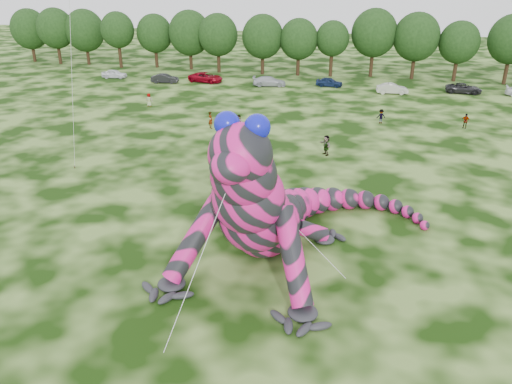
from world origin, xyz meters
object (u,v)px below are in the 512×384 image
Objects in this scene: spectator_2 at (381,116)px; tree_8 at (299,47)px; tree_9 at (332,49)px; spectator_4 at (149,100)px; spectator_0 at (211,120)px; spectator_1 at (239,123)px; tree_12 at (458,51)px; tree_11 at (415,46)px; spectator_3 at (465,121)px; tree_7 at (263,44)px; tree_2 at (86,37)px; tree_5 at (190,40)px; car_3 at (269,81)px; tree_6 at (218,43)px; tree_3 at (118,40)px; tree_0 at (31,35)px; inflatable_gecko at (272,174)px; tree_4 at (155,41)px; car_5 at (392,89)px; car_4 at (329,82)px; spectator_5 at (326,145)px; car_2 at (206,77)px; car_0 at (114,74)px; tree_1 at (57,36)px; tree_13 at (510,50)px; tree_10 at (373,43)px; car_6 at (464,88)px; car_1 at (165,78)px.

tree_8 is at bearing -79.25° from spectator_2.
spectator_4 is at bearing -129.27° from tree_9.
spectator_0 is at bearing 2.50° from spectator_2.
tree_12 is at bearing 90.72° from spectator_1.
tree_11 is 27.64m from spectator_3.
tree_7 is at bearing -178.22° from tree_12.
tree_5 is (19.89, -0.33, 0.08)m from tree_2.
tree_5 is 2.02× the size of car_3.
tree_6 is at bearing -178.39° from tree_12.
tree_0 is at bearing 173.44° from tree_3.
tree_11 is at bearing 117.66° from spectator_3.
tree_4 is (-32.21, 57.09, -0.28)m from inflatable_gecko.
tree_6 is at bearing 64.87° from car_5.
tree_12 is at bearing -4.18° from tree_11.
tree_7 is 14.47m from car_4.
car_2 is at bearing -179.01° from spectator_5.
tree_7 is 2.21× the size of car_5.
car_0 is at bearing 101.66° from car_2.
tree_9 is 34.02m from spectator_0.
tree_1 is 1.13× the size of tree_9.
tree_0 is at bearing 178.52° from tree_13.
car_3 is at bearing -71.55° from tree_7.
tree_6 reaches higher than spectator_2.
tree_10 reaches higher than tree_0.
tree_1 is at bearing 7.92° from spectator_0.
car_6 is (74.85, -10.04, -4.08)m from tree_0.
tree_8 is 34.21m from spectator_3.
inflatable_gecko is at bearing -146.39° from car_2.
tree_13 is (50.26, -1.31, 0.17)m from tree_5.
spectator_4 reaches higher than spectator_2.
spectator_3 is at bearing 175.41° from spectator_4.
car_1 is (-50.12, -10.80, -4.39)m from tree_13.
inflatable_gecko is 76.01m from tree_1.
tree_2 is at bearing 3.18° from spectator_0.
car_1 is 0.85× the size of car_6.
car_3 reaches higher than car_0.
tree_10 is 6.46× the size of spectator_3.
tree_0 is 1.10× the size of tree_9.
tree_8 is 15.98m from car_2.
tree_3 reaches higher than spectator_3.
spectator_4 is at bearing -142.10° from tree_11.
spectator_3 is 8.87m from spectator_2.
tree_3 is 1.77× the size of car_2.
tree_3 reaches higher than car_1.
tree_4 is at bearing -1.20° from tree_0.
tree_11 is 12.79m from car_5.
spectator_0 is at bearing -154.01° from car_1.
car_6 is 3.07× the size of spectator_2.
spectator_3 is at bearing 175.30° from car_6.
tree_0 reaches higher than car_1.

